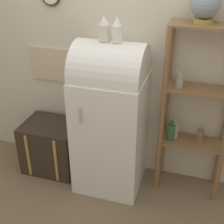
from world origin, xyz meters
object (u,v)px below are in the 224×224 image
object	(u,v)px
suitcase_trunk	(52,146)
vase_left	(104,29)
vase_center	(117,30)
refrigerator	(111,116)
globe	(205,4)

from	to	relation	value
suitcase_trunk	vase_left	world-z (taller)	vase_left
vase_center	suitcase_trunk	bearing A→B (deg)	176.77
refrigerator	suitcase_trunk	distance (m)	0.90
vase_left	refrigerator	bearing A→B (deg)	7.80
vase_left	vase_center	xyz separation A→B (m)	(0.12, -0.00, -0.00)
refrigerator	suitcase_trunk	size ratio (longest dim) A/B	2.60
vase_left	vase_center	world-z (taller)	vase_left
refrigerator	vase_center	size ratio (longest dim) A/B	7.10
vase_left	globe	bearing A→B (deg)	11.45
vase_center	refrigerator	bearing A→B (deg)	170.38
refrigerator	vase_center	bearing A→B (deg)	-9.62
globe	vase_center	size ratio (longest dim) A/B	1.31
globe	vase_left	distance (m)	0.87
refrigerator	globe	world-z (taller)	globe
refrigerator	globe	bearing A→B (deg)	11.71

